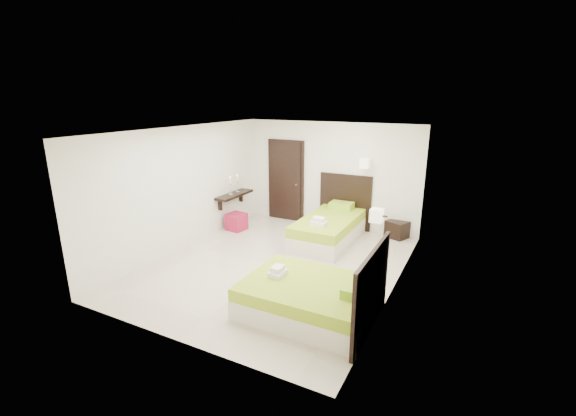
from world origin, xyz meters
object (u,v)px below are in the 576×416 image
at_px(bed_single, 330,227).
at_px(bed_double, 313,297).
at_px(nightstand, 397,229).
at_px(ottoman, 237,222).

relative_size(bed_single, bed_double, 1.13).
relative_size(bed_double, nightstand, 4.34).
xyz_separation_m(bed_double, nightstand, (0.41, 3.93, -0.09)).
distance_m(bed_double, nightstand, 3.96).
bearing_deg(bed_double, bed_single, 106.68).
bearing_deg(bed_single, ottoman, -171.10).
height_order(bed_double, ottoman, bed_double).
xyz_separation_m(nightstand, ottoman, (-3.64, -1.26, 0.01)).
bearing_deg(ottoman, bed_single, 8.90).
bearing_deg(nightstand, bed_double, -72.19).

